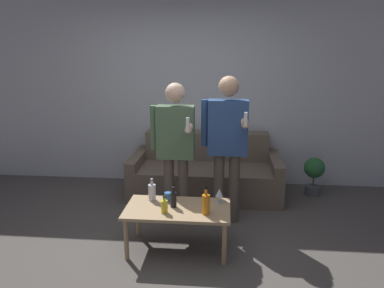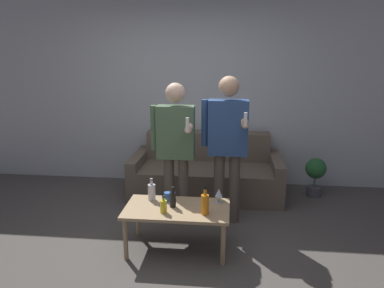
# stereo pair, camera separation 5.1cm
# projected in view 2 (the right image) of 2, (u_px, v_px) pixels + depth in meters

# --- Properties ---
(ground_plane) EXTENTS (16.00, 16.00, 0.00)m
(ground_plane) POSITION_uv_depth(u_px,v_px,m) (161.00, 257.00, 3.57)
(ground_plane) COLOR #514C47
(wall_back) EXTENTS (8.00, 0.06, 2.70)m
(wall_back) POSITION_uv_depth(u_px,v_px,m) (187.00, 90.00, 5.29)
(wall_back) COLOR silver
(wall_back) RESTS_ON ground_plane
(couch) EXTENTS (1.98, 0.90, 0.80)m
(couch) POSITION_uv_depth(u_px,v_px,m) (207.00, 173.00, 5.07)
(couch) COLOR #6B5B4C
(couch) RESTS_ON ground_plane
(coffee_table) EXTENTS (1.01, 0.56, 0.44)m
(coffee_table) POSITION_uv_depth(u_px,v_px,m) (177.00, 212.00, 3.62)
(coffee_table) COLOR tan
(coffee_table) RESTS_ON ground_plane
(bottle_orange) EXTENTS (0.06, 0.06, 0.17)m
(bottle_orange) POSITION_uv_depth(u_px,v_px,m) (164.00, 206.00, 3.48)
(bottle_orange) COLOR yellow
(bottle_orange) RESTS_ON coffee_table
(bottle_green) EXTENTS (0.08, 0.08, 0.23)m
(bottle_green) POSITION_uv_depth(u_px,v_px,m) (152.00, 191.00, 3.77)
(bottle_green) COLOR silver
(bottle_green) RESTS_ON coffee_table
(bottle_dark) EXTENTS (0.06, 0.06, 0.20)m
(bottle_dark) POSITION_uv_depth(u_px,v_px,m) (173.00, 199.00, 3.60)
(bottle_dark) COLOR black
(bottle_dark) RESTS_ON coffee_table
(bottle_yellow) EXTENTS (0.07, 0.07, 0.26)m
(bottle_yellow) POSITION_uv_depth(u_px,v_px,m) (205.00, 204.00, 3.44)
(bottle_yellow) COLOR orange
(bottle_yellow) RESTS_ON coffee_table
(wine_glass_near) EXTENTS (0.08, 0.08, 0.15)m
(wine_glass_near) POSITION_uv_depth(u_px,v_px,m) (219.00, 193.00, 3.69)
(wine_glass_near) COLOR silver
(wine_glass_near) RESTS_ON coffee_table
(cup_on_table) EXTENTS (0.07, 0.07, 0.09)m
(cup_on_table) POSITION_uv_depth(u_px,v_px,m) (168.00, 197.00, 3.75)
(cup_on_table) COLOR #3366B2
(cup_on_table) RESTS_ON coffee_table
(person_standing_left) EXTENTS (0.48, 0.41, 1.58)m
(person_standing_left) POSITION_uv_depth(u_px,v_px,m) (175.00, 143.00, 4.06)
(person_standing_left) COLOR brown
(person_standing_left) RESTS_ON ground_plane
(person_standing_right) EXTENTS (0.51, 0.43, 1.65)m
(person_standing_right) POSITION_uv_depth(u_px,v_px,m) (227.00, 139.00, 4.07)
(person_standing_right) COLOR brown
(person_standing_right) RESTS_ON ground_plane
(potted_plant) EXTENTS (0.27, 0.27, 0.52)m
(potted_plant) POSITION_uv_depth(u_px,v_px,m) (315.00, 173.00, 4.96)
(potted_plant) COLOR #4C4C51
(potted_plant) RESTS_ON ground_plane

